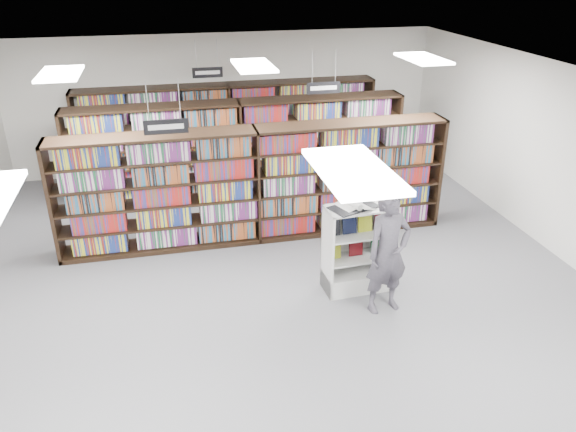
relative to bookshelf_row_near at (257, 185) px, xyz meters
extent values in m
plane|color=#57575C|center=(0.00, -2.00, -1.05)|extent=(12.00, 12.00, 0.00)
cube|color=white|center=(0.00, -2.00, 2.15)|extent=(10.00, 12.00, 0.10)
cube|color=silver|center=(0.00, 4.00, 0.55)|extent=(10.00, 0.10, 3.20)
cube|color=black|center=(0.00, 0.00, 0.00)|extent=(7.00, 0.60, 2.10)
cube|color=maroon|center=(0.00, 0.00, 0.00)|extent=(6.88, 0.42, 1.98)
cube|color=black|center=(0.00, 2.00, 0.00)|extent=(7.00, 0.60, 2.10)
cube|color=maroon|center=(0.00, 2.00, 0.00)|extent=(6.88, 0.42, 1.98)
cube|color=black|center=(0.00, 3.70, 0.00)|extent=(7.00, 0.60, 2.10)
cube|color=maroon|center=(0.00, 3.70, 0.00)|extent=(6.88, 0.42, 1.98)
cylinder|color=#B2B2B7|center=(-1.73, -1.00, 1.86)|extent=(0.01, 0.01, 0.58)
cylinder|color=#B2B2B7|center=(-1.27, -1.00, 1.86)|extent=(0.01, 0.01, 0.58)
cube|color=black|center=(-1.50, -1.00, 1.46)|extent=(0.65, 0.02, 0.22)
cube|color=white|center=(-1.50, -1.01, 1.46)|extent=(0.52, 0.00, 0.08)
cylinder|color=#B2B2B7|center=(1.27, 1.00, 1.86)|extent=(0.01, 0.01, 0.58)
cylinder|color=#B2B2B7|center=(1.73, 1.00, 1.86)|extent=(0.01, 0.01, 0.58)
cube|color=black|center=(1.50, 1.00, 1.46)|extent=(0.65, 0.02, 0.22)
cube|color=white|center=(1.50, 0.99, 1.46)|extent=(0.52, 0.00, 0.08)
cylinder|color=#B2B2B7|center=(-0.73, 3.00, 1.86)|extent=(0.01, 0.01, 0.58)
cylinder|color=#B2B2B7|center=(-0.27, 3.00, 1.86)|extent=(0.01, 0.01, 0.58)
cube|color=black|center=(-0.50, 3.00, 1.46)|extent=(0.65, 0.02, 0.22)
cube|color=white|center=(-0.50, 2.99, 1.46)|extent=(0.52, 0.00, 0.08)
cube|color=white|center=(0.00, -5.00, 2.11)|extent=(0.60, 1.20, 0.04)
cube|color=white|center=(-3.00, 0.00, 2.11)|extent=(0.60, 1.20, 0.04)
cube|color=white|center=(0.00, 0.00, 2.11)|extent=(0.60, 1.20, 0.04)
cube|color=white|center=(3.00, 0.00, 2.11)|extent=(0.60, 1.20, 0.04)
cube|color=silver|center=(1.19, -2.08, -0.90)|extent=(1.03, 0.55, 0.30)
cube|color=silver|center=(0.71, -2.10, -0.35)|extent=(0.06, 0.50, 1.41)
cube|color=silver|center=(1.68, -2.05, -0.35)|extent=(0.06, 0.50, 1.41)
cube|color=silver|center=(1.18, -1.84, -0.35)|extent=(1.01, 0.08, 1.41)
cube|color=silver|center=(1.19, -2.08, 0.34)|extent=(1.03, 0.55, 0.03)
cube|color=silver|center=(1.19, -2.08, -0.50)|extent=(0.95, 0.51, 0.02)
cube|color=silver|center=(1.19, -2.08, -0.09)|extent=(0.95, 0.51, 0.02)
cube|color=black|center=(0.81, -2.04, 0.07)|extent=(0.20, 0.08, 0.30)
cube|color=#141A36|center=(1.06, -2.03, 0.07)|extent=(0.20, 0.08, 0.30)
cube|color=#B1BF20|center=(1.32, -2.02, 0.07)|extent=(0.20, 0.08, 0.30)
cube|color=maroon|center=(1.57, -2.01, 0.07)|extent=(0.20, 0.08, 0.30)
cube|color=#B1BF20|center=(0.83, -2.04, -0.34)|extent=(0.22, 0.07, 0.28)
cube|color=maroon|center=(1.19, -2.03, -0.34)|extent=(0.22, 0.07, 0.28)
cube|color=#154A25|center=(1.55, -2.01, -0.34)|extent=(0.22, 0.07, 0.28)
cube|color=black|center=(1.10, -2.07, 0.37)|extent=(0.80, 0.63, 0.02)
cube|color=silver|center=(0.93, -2.07, 0.38)|extent=(0.42, 0.46, 0.06)
cube|color=silver|center=(1.27, -2.07, 0.38)|extent=(0.42, 0.46, 0.08)
cylinder|color=silver|center=(1.08, -2.07, 0.42)|extent=(0.22, 0.37, 0.10)
imported|color=#46434C|center=(1.43, -2.70, -0.10)|extent=(0.76, 0.57, 1.89)
camera|label=1|loc=(-1.54, -9.24, 3.79)|focal=35.00mm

